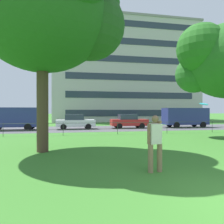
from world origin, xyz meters
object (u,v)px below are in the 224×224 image
(tree_small_lawn, at_px, (55,12))
(panel_van_far_right, at_px, (185,116))
(person_thrower, at_px, (155,141))
(car_red_left, at_px, (129,121))
(car_white_right, at_px, (75,122))
(panel_van_center, at_px, (12,117))
(apartment_building_background, at_px, (122,74))
(tree_large_lawn, at_px, (223,61))
(frisbee, at_px, (204,104))

(tree_small_lawn, bearing_deg, panel_van_far_right, 42.25)
(person_thrower, height_order, car_red_left, person_thrower)
(tree_small_lawn, height_order, car_white_right, tree_small_lawn)
(panel_van_center, xyz_separation_m, apartment_building_background, (16.24, 20.69, 8.22))
(tree_small_lawn, relative_size, apartment_building_background, 0.34)
(tree_large_lawn, height_order, car_red_left, tree_large_lawn)
(tree_large_lawn, height_order, frisbee, tree_large_lawn)
(frisbee, distance_m, apartment_building_background, 38.42)
(frisbee, relative_size, car_red_left, 0.08)
(tree_small_lawn, distance_m, car_red_left, 15.52)
(car_red_left, xyz_separation_m, panel_van_far_right, (6.80, -0.01, 0.49))
(frisbee, distance_m, panel_van_center, 19.29)
(frisbee, xyz_separation_m, car_red_left, (2.04, 16.60, -1.35))
(tree_large_lawn, height_order, apartment_building_background, apartment_building_background)
(person_thrower, xyz_separation_m, frisbee, (1.72, 0.05, 1.17))
(panel_van_center, bearing_deg, car_red_left, 0.46)
(panel_van_center, xyz_separation_m, panel_van_far_right, (18.79, 0.09, 0.00))
(person_thrower, bearing_deg, tree_large_lawn, 41.65)
(car_white_right, bearing_deg, tree_small_lawn, -95.65)
(car_white_right, relative_size, car_red_left, 1.00)
(panel_van_center, relative_size, apartment_building_background, 0.18)
(car_red_left, bearing_deg, panel_van_center, -179.54)
(tree_large_lawn, relative_size, person_thrower, 4.56)
(apartment_building_background, bearing_deg, panel_van_far_right, -82.93)
(car_white_right, xyz_separation_m, panel_van_far_right, (12.60, 0.13, 0.49))
(panel_van_center, distance_m, car_red_left, 12.00)
(tree_large_lawn, xyz_separation_m, panel_van_far_right, (2.49, 9.46, -4.18))
(tree_large_lawn, xyz_separation_m, car_white_right, (-10.12, 9.34, -4.67))
(panel_van_center, xyz_separation_m, car_white_right, (6.19, -0.04, -0.49))
(person_thrower, relative_size, apartment_building_background, 0.06)
(panel_van_center, bearing_deg, frisbee, -58.89)
(person_thrower, bearing_deg, car_white_right, 97.10)
(person_thrower, height_order, panel_van_center, panel_van_center)
(car_red_left, bearing_deg, tree_small_lawn, -119.23)
(person_thrower, relative_size, panel_van_center, 0.35)
(tree_large_lawn, distance_m, car_white_right, 14.54)
(panel_van_center, distance_m, panel_van_far_right, 18.79)
(tree_small_lawn, bearing_deg, person_thrower, -51.03)
(car_red_left, xyz_separation_m, apartment_building_background, (4.24, 20.59, 8.71))
(tree_large_lawn, bearing_deg, apartment_building_background, 90.13)
(person_thrower, xyz_separation_m, car_white_right, (-2.06, 16.51, -0.18))
(tree_large_lawn, distance_m, panel_van_far_right, 10.64)
(car_red_left, bearing_deg, frisbee, -96.99)
(frisbee, bearing_deg, car_red_left, 83.01)
(person_thrower, bearing_deg, tree_small_lawn, 128.97)
(car_white_right, bearing_deg, car_red_left, 1.32)
(tree_small_lawn, height_order, panel_van_far_right, tree_small_lawn)
(frisbee, distance_m, car_white_right, 16.94)
(frisbee, bearing_deg, panel_van_center, 121.11)
(panel_van_far_right, height_order, apartment_building_background, apartment_building_background)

